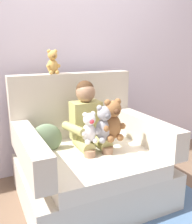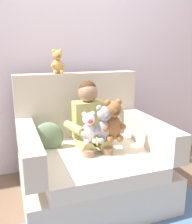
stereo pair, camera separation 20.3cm
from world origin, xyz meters
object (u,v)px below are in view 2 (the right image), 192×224
Objects in this scene: seated_child at (90,124)px; plush_white at (89,128)px; throw_pillow at (49,137)px; armchair at (90,160)px; plush_brown at (113,122)px; plush_honey_on_backrest at (58,62)px; plush_grey at (104,124)px.

seated_child reaches higher than plush_white.
seated_child is 3.17× the size of throw_pillow.
armchair is 0.37m from plush_white.
plush_brown is at bearing -30.89° from throw_pillow.
armchair is 1.44× the size of seated_child.
seated_child is 0.23m from plush_brown.
plush_honey_on_backrest reaches higher than armchair.
seated_child is at bearing 63.42° from armchair.
plush_honey_on_backrest is at bearing 123.41° from plush_grey.
plush_honey_on_backrest is (-0.20, 0.34, 0.51)m from seated_child.
plush_brown is at bearing -53.41° from plush_honey_on_backrest.
seated_child is 0.65m from plush_honey_on_backrest.
armchair is 5.40× the size of plush_honey_on_backrest.
seated_child is at bearing -54.96° from plush_honey_on_backrest.
plush_grey is 1.17× the size of throw_pillow.
plush_honey_on_backrest reaches higher than throw_pillow.
throw_pillow is (-0.33, 0.14, 0.22)m from armchair.
plush_brown is (0.15, -0.15, 0.39)m from armchair.
plush_white is at bearing 178.57° from plush_grey.
plush_grey is 0.52m from throw_pillow.
plush_white is 0.98× the size of throw_pillow.
armchair is at bearing 124.93° from plush_grey.
plush_honey_on_backrest is (-0.13, 0.50, 0.49)m from plush_white.
seated_child reaches higher than plush_grey.
plush_honey_on_backrest is 0.84× the size of throw_pillow.
plush_honey_on_backrest is at bearing 115.65° from armchair.
plush_white is 0.13m from plush_grey.
armchair is 0.40m from plush_grey.
plush_honey_on_backrest is at bearing 57.88° from throw_pillow.
armchair is 3.41× the size of plush_brown.
plush_honey_on_backrest reaches higher than plush_grey.
seated_child is at bearing -16.09° from throw_pillow.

